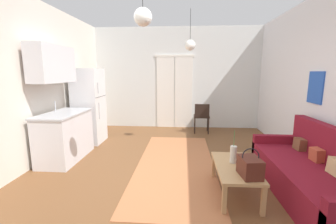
% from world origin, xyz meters
% --- Properties ---
extents(ground_plane, '(5.34, 7.41, 0.10)m').
position_xyz_m(ground_plane, '(0.00, 0.00, -0.05)').
color(ground_plane, brown).
extents(wall_back, '(4.94, 0.13, 2.89)m').
position_xyz_m(wall_back, '(-0.00, 3.45, 1.43)').
color(wall_back, silver).
rests_on(wall_back, ground_plane).
extents(wall_left, '(0.12, 7.01, 2.89)m').
position_xyz_m(wall_left, '(-2.42, 0.00, 1.45)').
color(wall_left, silver).
rests_on(wall_left, ground_plane).
extents(area_rug, '(1.34, 3.24, 0.01)m').
position_xyz_m(area_rug, '(0.08, 0.63, 0.01)').
color(area_rug, '#B26B42').
rests_on(area_rug, ground_plane).
extents(couch, '(0.83, 2.11, 0.91)m').
position_xyz_m(couch, '(1.95, -0.29, 0.28)').
color(couch, maroon).
rests_on(couch, ground_plane).
extents(coffee_table, '(0.52, 1.02, 0.40)m').
position_xyz_m(coffee_table, '(0.92, -0.28, 0.35)').
color(coffee_table, tan).
rests_on(coffee_table, ground_plane).
extents(bamboo_vase, '(0.09, 0.09, 0.46)m').
position_xyz_m(bamboo_vase, '(0.90, -0.18, 0.52)').
color(bamboo_vase, beige).
rests_on(bamboo_vase, coffee_table).
extents(handbag, '(0.26, 0.34, 0.35)m').
position_xyz_m(handbag, '(1.01, -0.58, 0.52)').
color(handbag, '#512319').
rests_on(handbag, coffee_table).
extents(refrigerator, '(0.60, 0.66, 1.71)m').
position_xyz_m(refrigerator, '(-1.97, 1.81, 0.86)').
color(refrigerator, white).
rests_on(refrigerator, ground_plane).
extents(kitchen_counter, '(0.61, 1.20, 2.10)m').
position_xyz_m(kitchen_counter, '(-2.03, 0.75, 0.80)').
color(kitchen_counter, silver).
rests_on(kitchen_counter, ground_plane).
extents(accent_chair, '(0.43, 0.41, 0.80)m').
position_xyz_m(accent_chair, '(0.70, 2.78, 0.47)').
color(accent_chair, black).
rests_on(accent_chair, ground_plane).
extents(pendant_lamp_near, '(0.22, 0.22, 0.71)m').
position_xyz_m(pendant_lamp_near, '(-0.30, -0.29, 2.29)').
color(pendant_lamp_near, black).
extents(pendant_lamp_far, '(0.22, 0.22, 0.83)m').
position_xyz_m(pendant_lamp_far, '(0.33, 1.66, 2.18)').
color(pendant_lamp_far, black).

